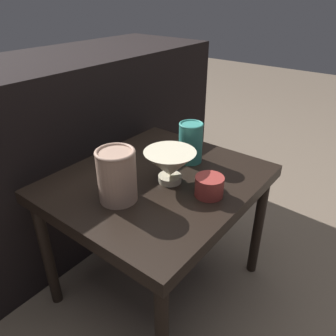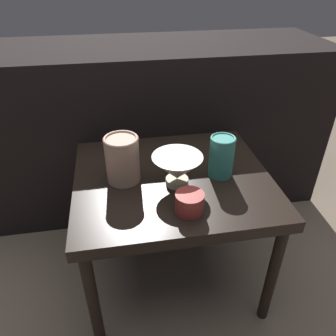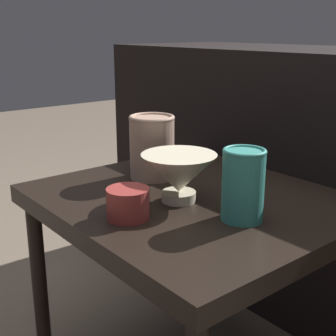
% 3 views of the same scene
% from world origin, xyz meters
% --- Properties ---
extents(ground_plane, '(8.00, 8.00, 0.00)m').
position_xyz_m(ground_plane, '(0.00, 0.00, 0.00)').
color(ground_plane, '#6B5B4C').
extents(table, '(0.64, 0.56, 0.47)m').
position_xyz_m(table, '(0.00, 0.00, 0.42)').
color(table, black).
rests_on(table, ground_plane).
extents(couch_backdrop, '(1.60, 0.50, 0.76)m').
position_xyz_m(couch_backdrop, '(0.00, 0.57, 0.38)').
color(couch_backdrop, black).
rests_on(couch_backdrop, ground_plane).
extents(bowl, '(0.16, 0.16, 0.10)m').
position_xyz_m(bowl, '(0.01, -0.04, 0.53)').
color(bowl, beige).
rests_on(bowl, table).
extents(vase_textured_left, '(0.11, 0.11, 0.15)m').
position_xyz_m(vase_textured_left, '(-0.16, 0.01, 0.55)').
color(vase_textured_left, tan).
rests_on(vase_textured_left, table).
extents(vase_colorful_right, '(0.08, 0.08, 0.14)m').
position_xyz_m(vase_colorful_right, '(0.16, -0.02, 0.54)').
color(vase_colorful_right, teal).
rests_on(vase_colorful_right, table).
extents(cup, '(0.08, 0.08, 0.06)m').
position_xyz_m(cup, '(0.02, -0.18, 0.50)').
color(cup, maroon).
rests_on(cup, table).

